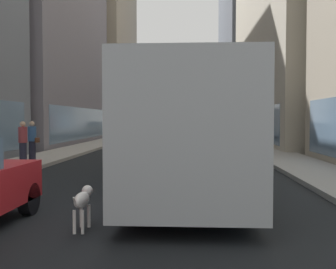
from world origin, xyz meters
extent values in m
plane|color=black|center=(0.00, 35.00, 0.00)|extent=(120.00, 120.00, 0.00)
cube|color=#9E9991|center=(-5.70, 35.00, 0.07)|extent=(2.40, 110.00, 0.15)
cube|color=gray|center=(5.70, 35.00, 0.07)|extent=(2.40, 110.00, 0.15)
cube|color=slate|center=(-11.90, 22.82, 9.60)|extent=(9.56, 17.21, 19.20)
cube|color=slate|center=(-7.14, 22.82, 1.60)|extent=(0.08, 15.49, 2.40)
cube|color=#A0937F|center=(-11.90, 41.73, 13.00)|extent=(10.63, 15.67, 25.99)
cube|color=slate|center=(-6.60, 41.73, 1.60)|extent=(0.08, 14.10, 2.40)
cube|color=slate|center=(6.29, 25.37, 1.60)|extent=(0.08, 21.29, 2.40)
cube|color=#4C515B|center=(11.90, 51.54, 16.98)|extent=(11.56, 23.79, 33.96)
cube|color=slate|center=(6.14, 51.54, 1.60)|extent=(0.08, 21.41, 2.40)
cube|color=#999EA3|center=(1.20, 3.76, 1.67)|extent=(2.55, 11.50, 2.75)
cube|color=slate|center=(1.20, 3.76, 2.17)|extent=(2.57, 11.04, 0.90)
cube|color=black|center=(1.20, 9.46, 0.55)|extent=(2.55, 0.16, 0.44)
cylinder|color=black|center=(0.07, 7.31, 0.50)|extent=(0.30, 1.00, 1.00)
cylinder|color=black|center=(2.33, 7.31, 0.50)|extent=(0.30, 1.00, 1.00)
cylinder|color=black|center=(0.07, -0.39, 0.50)|extent=(0.30, 1.00, 1.00)
cylinder|color=black|center=(2.33, -0.39, 0.50)|extent=(0.30, 1.00, 1.00)
cube|color=silver|center=(-0.25, 8.91, 2.50)|extent=(0.08, 0.24, 0.40)
cube|color=slate|center=(2.80, 19.72, 0.70)|extent=(1.95, 4.39, 0.75)
cube|color=slate|center=(2.80, 19.50, 1.35)|extent=(1.79, 1.98, 0.55)
cylinder|color=black|center=(1.94, 21.50, 0.32)|extent=(0.22, 0.64, 0.64)
cylinder|color=black|center=(3.66, 21.50, 0.32)|extent=(0.22, 0.64, 0.64)
cylinder|color=black|center=(1.94, 17.94, 0.32)|extent=(0.22, 0.64, 0.64)
cylinder|color=black|center=(3.66, 17.94, 0.32)|extent=(0.22, 0.64, 0.64)
cube|color=#B7BABF|center=(1.20, 24.81, 0.70)|extent=(1.82, 4.16, 0.75)
cube|color=slate|center=(1.20, 24.60, 1.35)|extent=(1.67, 1.87, 0.55)
cylinder|color=black|center=(0.40, 26.47, 0.32)|extent=(0.22, 0.64, 0.64)
cylinder|color=black|center=(2.00, 26.47, 0.32)|extent=(0.22, 0.64, 0.64)
cylinder|color=black|center=(0.40, 23.15, 0.32)|extent=(0.22, 0.64, 0.64)
cylinder|color=black|center=(2.00, 23.15, 0.32)|extent=(0.22, 0.64, 0.64)
cylinder|color=black|center=(-1.99, -0.15, 0.32)|extent=(0.22, 0.64, 0.64)
cube|color=silver|center=(-2.80, 44.05, 0.70)|extent=(1.89, 4.56, 0.75)
cube|color=slate|center=(-2.80, 43.82, 1.35)|extent=(1.74, 2.05, 0.55)
cylinder|color=black|center=(-3.63, 45.91, 0.32)|extent=(0.22, 0.64, 0.64)
cylinder|color=black|center=(-1.97, 45.91, 0.32)|extent=(0.22, 0.64, 0.64)
cylinder|color=black|center=(-3.63, 42.19, 0.32)|extent=(0.22, 0.64, 0.64)
cylinder|color=black|center=(-1.97, 42.19, 0.32)|extent=(0.22, 0.64, 0.64)
cube|color=#A51919|center=(2.80, 39.44, 1.50)|extent=(2.30, 2.00, 2.10)
cube|color=silver|center=(2.80, 35.69, 1.75)|extent=(2.30, 5.50, 2.60)
cylinder|color=black|center=(1.79, 39.44, 0.45)|extent=(0.28, 0.90, 0.90)
cylinder|color=black|center=(3.81, 39.44, 0.45)|extent=(0.28, 0.90, 0.90)
cylinder|color=black|center=(1.79, 33.94, 0.45)|extent=(0.28, 0.90, 0.90)
cylinder|color=black|center=(3.81, 33.94, 0.45)|extent=(0.28, 0.90, 0.90)
ellipsoid|color=white|center=(-0.62, -1.22, 0.53)|extent=(0.22, 0.60, 0.26)
sphere|color=white|center=(-0.62, -0.84, 0.62)|extent=(0.20, 0.20, 0.20)
sphere|color=black|center=(-0.68, -0.82, 0.64)|extent=(0.07, 0.07, 0.07)
sphere|color=black|center=(-0.56, -0.82, 0.64)|extent=(0.07, 0.07, 0.07)
cylinder|color=white|center=(-0.62, -1.62, 0.58)|extent=(0.03, 0.16, 0.19)
cylinder|color=white|center=(-0.69, -1.01, 0.20)|extent=(0.06, 0.06, 0.40)
cylinder|color=white|center=(-0.55, -1.01, 0.20)|extent=(0.06, 0.06, 0.40)
cylinder|color=white|center=(-0.69, -1.43, 0.20)|extent=(0.06, 0.06, 0.40)
cylinder|color=white|center=(-0.55, -1.43, 0.20)|extent=(0.06, 0.06, 0.40)
sphere|color=black|center=(-0.57, -1.12, 0.57)|extent=(0.04, 0.04, 0.04)
sphere|color=black|center=(-0.68, -1.30, 0.55)|extent=(0.04, 0.04, 0.04)
sphere|color=black|center=(-0.60, -1.40, 0.59)|extent=(0.04, 0.04, 0.04)
cylinder|color=#1E1E2D|center=(-5.38, 8.32, 0.57)|extent=(0.28, 0.28, 0.85)
cylinder|color=#33598C|center=(-5.38, 8.32, 1.31)|extent=(0.34, 0.34, 0.62)
sphere|color=tan|center=(-5.38, 8.32, 1.73)|extent=(0.22, 0.22, 0.22)
cube|color=#59331E|center=(-5.16, 8.32, 1.05)|extent=(0.12, 0.24, 0.20)
cylinder|color=#1E1E2D|center=(-5.35, 7.33, 0.57)|extent=(0.28, 0.28, 0.85)
cylinder|color=maroon|center=(-5.35, 7.33, 1.31)|extent=(0.34, 0.34, 0.62)
sphere|color=tan|center=(-5.35, 7.33, 1.73)|extent=(0.22, 0.22, 0.22)
camera|label=1|loc=(1.25, -7.89, 1.92)|focal=42.40mm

